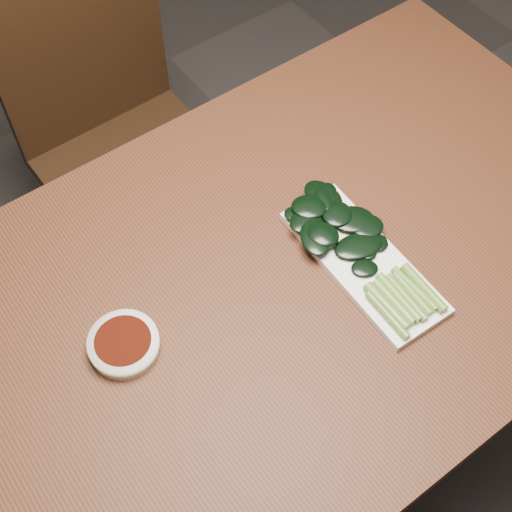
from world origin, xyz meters
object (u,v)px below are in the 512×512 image
object	(u,v)px
chair_far	(120,138)
gai_lan	(348,239)
table	(271,300)
serving_plate	(363,262)
sauce_bowl	(124,344)

from	to	relation	value
chair_far	gai_lan	size ratio (longest dim) A/B	2.69
table	serving_plate	bearing A→B (deg)	-25.74
chair_far	gai_lan	distance (m)	0.75
serving_plate	sauce_bowl	bearing A→B (deg)	166.05
chair_far	gai_lan	bearing A→B (deg)	-83.09
chair_far	table	bearing A→B (deg)	-94.83
sauce_bowl	gai_lan	distance (m)	0.40
chair_far	sauce_bowl	distance (m)	0.75
table	chair_far	bearing A→B (deg)	85.97
gai_lan	table	bearing A→B (deg)	169.83
table	gai_lan	size ratio (longest dim) A/B	4.24
sauce_bowl	serving_plate	xyz separation A→B (m)	(0.40, -0.10, -0.01)
gai_lan	chair_far	bearing A→B (deg)	97.71
gai_lan	sauce_bowl	bearing A→B (deg)	171.90
table	serving_plate	world-z (taller)	serving_plate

